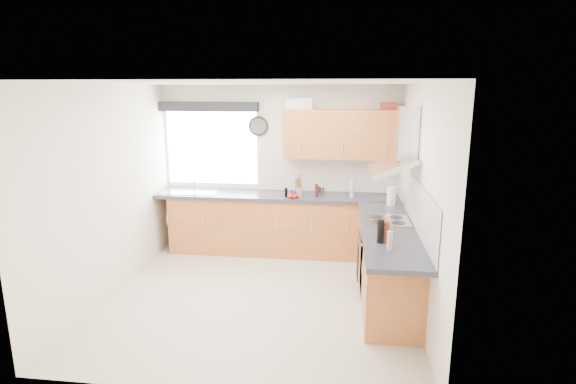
# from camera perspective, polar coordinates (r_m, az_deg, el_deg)

# --- Properties ---
(ground_plane) EXTENTS (3.60, 3.60, 0.00)m
(ground_plane) POSITION_cam_1_polar(r_m,az_deg,el_deg) (5.57, -3.72, -13.02)
(ground_plane) COLOR beige
(ceiling) EXTENTS (3.60, 3.60, 0.02)m
(ceiling) POSITION_cam_1_polar(r_m,az_deg,el_deg) (5.01, -4.15, 13.66)
(ceiling) COLOR white
(ceiling) RESTS_ON wall_back
(wall_back) EXTENTS (3.60, 0.02, 2.50)m
(wall_back) POSITION_cam_1_polar(r_m,az_deg,el_deg) (6.89, -1.10, 3.03)
(wall_back) COLOR silver
(wall_back) RESTS_ON ground_plane
(wall_front) EXTENTS (3.60, 0.02, 2.50)m
(wall_front) POSITION_cam_1_polar(r_m,az_deg,el_deg) (3.47, -9.57, -7.22)
(wall_front) COLOR silver
(wall_front) RESTS_ON ground_plane
(wall_left) EXTENTS (0.02, 3.60, 2.50)m
(wall_left) POSITION_cam_1_polar(r_m,az_deg,el_deg) (5.76, -21.80, 0.13)
(wall_left) COLOR silver
(wall_left) RESTS_ON ground_plane
(wall_right) EXTENTS (0.02, 3.60, 2.50)m
(wall_right) POSITION_cam_1_polar(r_m,az_deg,el_deg) (5.12, 16.26, -0.95)
(wall_right) COLOR silver
(wall_right) RESTS_ON ground_plane
(window) EXTENTS (1.40, 0.02, 1.10)m
(window) POSITION_cam_1_polar(r_m,az_deg,el_deg) (7.05, -9.64, 5.56)
(window) COLOR white
(window) RESTS_ON wall_back
(window_blind) EXTENTS (1.50, 0.18, 0.14)m
(window_blind) POSITION_cam_1_polar(r_m,az_deg,el_deg) (6.92, -10.05, 10.64)
(window_blind) COLOR black
(window_blind) RESTS_ON wall_back
(splashback) EXTENTS (0.01, 3.00, 0.54)m
(splashback) POSITION_cam_1_polar(r_m,az_deg,el_deg) (5.43, 15.62, -0.91)
(splashback) COLOR white
(splashback) RESTS_ON wall_right
(base_cab_back) EXTENTS (3.00, 0.58, 0.86)m
(base_cab_back) POSITION_cam_1_polar(r_m,az_deg,el_deg) (6.81, -2.25, -4.18)
(base_cab_back) COLOR #A45B2D
(base_cab_back) RESTS_ON ground_plane
(base_cab_corner) EXTENTS (0.60, 0.60, 0.86)m
(base_cab_corner) POSITION_cam_1_polar(r_m,az_deg,el_deg) (6.74, 11.33, -4.62)
(base_cab_corner) COLOR #A45B2D
(base_cab_corner) RESTS_ON ground_plane
(base_cab_right) EXTENTS (0.58, 2.10, 0.86)m
(base_cab_right) POSITION_cam_1_polar(r_m,az_deg,el_deg) (5.47, 12.44, -8.86)
(base_cab_right) COLOR #A45B2D
(base_cab_right) RESTS_ON ground_plane
(worktop_back) EXTENTS (3.60, 0.62, 0.05)m
(worktop_back) POSITION_cam_1_polar(r_m,az_deg,el_deg) (6.67, -1.45, -0.50)
(worktop_back) COLOR #292932
(worktop_back) RESTS_ON base_cab_back
(worktop_right) EXTENTS (0.62, 2.42, 0.05)m
(worktop_right) POSITION_cam_1_polar(r_m,az_deg,el_deg) (5.18, 12.72, -4.79)
(worktop_right) COLOR #292932
(worktop_right) RESTS_ON base_cab_right
(sink) EXTENTS (0.84, 0.46, 0.10)m
(sink) POSITION_cam_1_polar(r_m,az_deg,el_deg) (6.97, -12.33, 0.34)
(sink) COLOR silver
(sink) RESTS_ON worktop_back
(oven) EXTENTS (0.56, 0.58, 0.85)m
(oven) POSITION_cam_1_polar(r_m,az_deg,el_deg) (5.61, 12.20, -8.34)
(oven) COLOR black
(oven) RESTS_ON ground_plane
(hob_plate) EXTENTS (0.52, 0.52, 0.01)m
(hob_plate) POSITION_cam_1_polar(r_m,az_deg,el_deg) (5.46, 12.44, -3.52)
(hob_plate) COLOR silver
(hob_plate) RESTS_ON worktop_right
(extractor_hood) EXTENTS (0.52, 0.78, 0.66)m
(extractor_hood) POSITION_cam_1_polar(r_m,az_deg,el_deg) (5.30, 13.97, 5.35)
(extractor_hood) COLOR silver
(extractor_hood) RESTS_ON wall_right
(upper_cabinets) EXTENTS (1.70, 0.35, 0.70)m
(upper_cabinets) POSITION_cam_1_polar(r_m,az_deg,el_deg) (6.57, 6.96, 7.30)
(upper_cabinets) COLOR #A45B2D
(upper_cabinets) RESTS_ON wall_back
(washing_machine) EXTENTS (0.57, 0.55, 0.82)m
(washing_machine) POSITION_cam_1_polar(r_m,az_deg,el_deg) (7.02, -9.52, -4.01)
(washing_machine) COLOR white
(washing_machine) RESTS_ON ground_plane
(wall_clock) EXTENTS (0.30, 0.04, 0.30)m
(wall_clock) POSITION_cam_1_polar(r_m,az_deg,el_deg) (6.82, -3.81, 8.33)
(wall_clock) COLOR black
(wall_clock) RESTS_ON wall_back
(casserole) EXTENTS (0.41, 0.32, 0.16)m
(casserole) POSITION_cam_1_polar(r_m,az_deg,el_deg) (6.67, 1.37, 11.16)
(casserole) COLOR white
(casserole) RESTS_ON upper_cabinets
(storage_box) EXTENTS (0.23, 0.19, 0.10)m
(storage_box) POSITION_cam_1_polar(r_m,az_deg,el_deg) (6.59, 12.73, 10.60)
(storage_box) COLOR #A52D2B
(storage_box) RESTS_ON upper_cabinets
(utensil_pot) EXTENTS (0.12, 0.12, 0.14)m
(utensil_pot) POSITION_cam_1_polar(r_m,az_deg,el_deg) (6.46, 1.49, -0.09)
(utensil_pot) COLOR #7E6B5F
(utensil_pot) RESTS_ON worktop_back
(kitchen_roll) EXTENTS (0.15, 0.15, 0.25)m
(kitchen_roll) POSITION_cam_1_polar(r_m,az_deg,el_deg) (6.16, 12.98, -0.51)
(kitchen_roll) COLOR white
(kitchen_roll) RESTS_ON worktop_right
(tomato_cluster) EXTENTS (0.16, 0.16, 0.06)m
(tomato_cluster) POSITION_cam_1_polar(r_m,az_deg,el_deg) (6.43, 0.64, -0.49)
(tomato_cluster) COLOR #B61A06
(tomato_cluster) RESTS_ON worktop_back
(jar_0) EXTENTS (0.06, 0.06, 0.25)m
(jar_0) POSITION_cam_1_polar(r_m,az_deg,el_deg) (6.50, 8.14, 0.37)
(jar_0) COLOR #B1A297
(jar_0) RESTS_ON worktop_back
(jar_1) EXTENTS (0.05, 0.05, 0.10)m
(jar_1) POSITION_cam_1_polar(r_m,az_deg,el_deg) (6.68, 4.42, 0.13)
(jar_1) COLOR brown
(jar_1) RESTS_ON worktop_back
(jar_2) EXTENTS (0.07, 0.07, 0.10)m
(jar_2) POSITION_cam_1_polar(r_m,az_deg,el_deg) (6.48, 0.84, -0.22)
(jar_2) COLOR navy
(jar_2) RESTS_ON worktop_back
(jar_3) EXTENTS (0.05, 0.05, 0.09)m
(jar_3) POSITION_cam_1_polar(r_m,az_deg,el_deg) (6.77, 4.01, 0.30)
(jar_3) COLOR black
(jar_3) RESTS_ON worktop_back
(jar_4) EXTENTS (0.05, 0.05, 0.13)m
(jar_4) POSITION_cam_1_polar(r_m,az_deg,el_deg) (6.49, -0.25, -0.05)
(jar_4) COLOR black
(jar_4) RESTS_ON worktop_back
(jar_5) EXTENTS (0.05, 0.05, 0.09)m
(jar_5) POSITION_cam_1_polar(r_m,az_deg,el_deg) (6.52, 0.53, -0.16)
(jar_5) COLOR black
(jar_5) RESTS_ON worktop_back
(jar_6) EXTENTS (0.07, 0.07, 0.26)m
(jar_6) POSITION_cam_1_polar(r_m,az_deg,el_deg) (6.53, 1.14, 0.60)
(jar_6) COLOR brown
(jar_6) RESTS_ON worktop_back
(jar_7) EXTENTS (0.05, 0.05, 0.19)m
(jar_7) POSITION_cam_1_polar(r_m,az_deg,el_deg) (6.50, 3.63, 0.21)
(jar_7) COLOR #4C1012
(jar_7) RESTS_ON worktop_back
(bottle_0) EXTENTS (0.07, 0.07, 0.24)m
(bottle_0) POSITION_cam_1_polar(r_m,az_deg,el_deg) (4.65, 11.65, -4.90)
(bottle_0) COLOR black
(bottle_0) RESTS_ON worktop_right
(bottle_1) EXTENTS (0.05, 0.05, 0.19)m
(bottle_1) POSITION_cam_1_polar(r_m,az_deg,el_deg) (4.47, 12.79, -6.05)
(bottle_1) COLOR #A79D8F
(bottle_1) RESTS_ON worktop_right
(bottle_2) EXTENTS (0.07, 0.07, 0.22)m
(bottle_2) POSITION_cam_1_polar(r_m,az_deg,el_deg) (4.68, 12.31, -4.99)
(bottle_2) COLOR maroon
(bottle_2) RESTS_ON worktop_right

